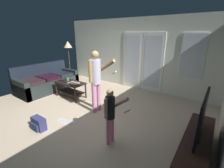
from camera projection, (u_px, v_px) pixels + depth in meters
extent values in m
cube|color=#C7B093|center=(82.00, 114.00, 4.01)|extent=(6.04, 5.35, 0.02)
cube|color=silver|center=(132.00, 54.00, 5.64)|extent=(6.04, 0.06, 2.53)
cube|color=white|center=(132.00, 62.00, 5.67)|extent=(0.76, 0.02, 2.06)
cube|color=silver|center=(132.00, 60.00, 5.64)|extent=(0.60, 0.01, 1.76)
cube|color=white|center=(152.00, 64.00, 5.24)|extent=(0.76, 0.02, 2.06)
cube|color=silver|center=(152.00, 62.00, 5.22)|extent=(0.60, 0.01, 1.76)
cube|color=white|center=(192.00, 56.00, 4.47)|extent=(0.68, 0.02, 1.34)
cube|color=silver|center=(192.00, 57.00, 4.46)|extent=(0.62, 0.01, 1.28)
cube|color=#222A29|center=(48.00, 84.00, 5.61)|extent=(0.99, 2.09, 0.45)
cube|color=black|center=(40.00, 70.00, 5.69)|extent=(0.16, 2.09, 0.49)
cube|color=#222A29|center=(21.00, 90.00, 4.84)|extent=(0.99, 0.16, 0.61)
cube|color=#222A29|center=(69.00, 76.00, 6.33)|extent=(0.99, 0.16, 0.61)
cube|color=#311E1D|center=(32.00, 81.00, 5.06)|extent=(0.74, 0.54, 0.09)
cube|color=black|center=(48.00, 77.00, 5.51)|extent=(0.74, 0.54, 0.09)
cube|color=#1F242B|center=(62.00, 74.00, 5.97)|extent=(0.74, 0.54, 0.09)
cube|color=black|center=(70.00, 83.00, 4.92)|extent=(0.99, 0.50, 0.04)
cube|color=black|center=(71.00, 92.00, 5.01)|extent=(0.91, 0.42, 0.02)
cylinder|color=black|center=(57.00, 89.00, 5.08)|extent=(0.05, 0.05, 0.47)
cylinder|color=black|center=(75.00, 95.00, 4.57)|extent=(0.05, 0.05, 0.47)
cylinder|color=black|center=(67.00, 86.00, 5.42)|extent=(0.05, 0.05, 0.47)
cylinder|color=black|center=(86.00, 91.00, 4.91)|extent=(0.05, 0.05, 0.47)
cube|color=#311B15|center=(196.00, 148.00, 2.51)|extent=(0.40, 1.67, 0.42)
cube|color=black|center=(198.00, 136.00, 2.44)|extent=(0.08, 0.34, 0.04)
cube|color=black|center=(202.00, 116.00, 2.33)|extent=(0.04, 0.97, 0.68)
cube|color=navy|center=(201.00, 116.00, 2.34)|extent=(0.00, 0.92, 0.63)
cylinder|color=pink|center=(94.00, 98.00, 3.97)|extent=(0.11, 0.11, 0.78)
cylinder|color=pink|center=(99.00, 96.00, 4.09)|extent=(0.11, 0.11, 0.78)
cylinder|color=silver|center=(96.00, 72.00, 3.81)|extent=(0.26, 0.26, 0.61)
sphere|color=tan|center=(95.00, 55.00, 3.67)|extent=(0.19, 0.19, 0.19)
cylinder|color=tan|center=(90.00, 72.00, 3.67)|extent=(0.09, 0.09, 0.55)
cylinder|color=tan|center=(107.00, 65.00, 3.73)|extent=(0.52, 0.14, 0.37)
cube|color=white|center=(114.00, 73.00, 3.63)|extent=(0.14, 0.05, 0.10)
cylinder|color=pink|center=(108.00, 132.00, 2.83)|extent=(0.07, 0.07, 0.53)
cylinder|color=pink|center=(112.00, 129.00, 2.92)|extent=(0.07, 0.07, 0.53)
cylinder|color=black|center=(110.00, 108.00, 2.72)|extent=(0.17, 0.17, 0.42)
sphere|color=tan|center=(110.00, 93.00, 2.63)|extent=(0.13, 0.13, 0.13)
cylinder|color=tan|center=(106.00, 109.00, 2.63)|extent=(0.06, 0.06, 0.37)
cylinder|color=tan|center=(121.00, 103.00, 2.70)|extent=(0.33, 0.08, 0.28)
cube|color=white|center=(127.00, 111.00, 2.65)|extent=(0.13, 0.05, 0.11)
cylinder|color=#34281F|center=(71.00, 79.00, 6.94)|extent=(0.26, 0.26, 0.02)
cylinder|color=#4F3C2C|center=(69.00, 64.00, 6.71)|extent=(0.03, 0.03, 1.46)
cone|color=beige|center=(68.00, 44.00, 6.45)|extent=(0.35, 0.35, 0.27)
cube|color=navy|center=(39.00, 123.00, 3.32)|extent=(0.35, 0.16, 0.28)
cube|color=navy|center=(35.00, 127.00, 3.25)|extent=(0.25, 0.04, 0.14)
cube|color=white|center=(66.00, 122.00, 3.62)|extent=(0.46, 0.26, 0.02)
cube|color=silver|center=(66.00, 121.00, 3.62)|extent=(0.41, 0.21, 0.00)
cube|color=#ABB1B1|center=(74.00, 83.00, 4.78)|extent=(0.34, 0.26, 0.02)
cylinder|color=#2E8D46|center=(68.00, 79.00, 5.05)|extent=(0.09, 0.09, 0.09)
cube|color=black|center=(61.00, 80.00, 5.04)|extent=(0.18, 0.11, 0.02)
cube|color=black|center=(64.00, 82.00, 4.91)|extent=(0.18, 0.10, 0.02)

